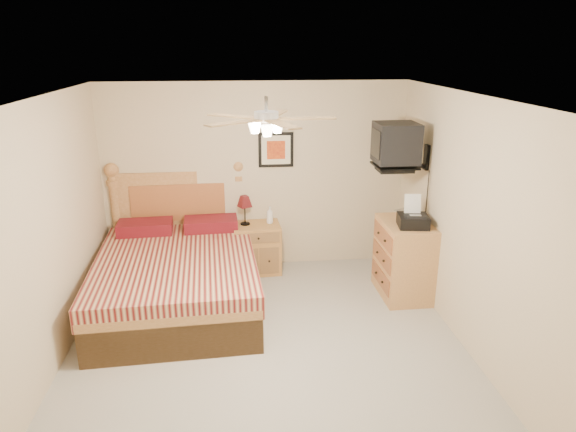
# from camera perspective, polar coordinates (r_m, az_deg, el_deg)

# --- Properties ---
(floor) EXTENTS (4.50, 4.50, 0.00)m
(floor) POSITION_cam_1_polar(r_m,az_deg,el_deg) (5.30, -2.21, -15.10)
(floor) COLOR #9D998E
(floor) RESTS_ON ground
(ceiling) EXTENTS (4.00, 4.50, 0.04)m
(ceiling) POSITION_cam_1_polar(r_m,az_deg,el_deg) (4.43, -2.62, 12.87)
(ceiling) COLOR white
(ceiling) RESTS_ON ground
(wall_back) EXTENTS (4.00, 0.04, 2.50)m
(wall_back) POSITION_cam_1_polar(r_m,az_deg,el_deg) (6.87, -3.60, 4.32)
(wall_back) COLOR beige
(wall_back) RESTS_ON ground
(wall_front) EXTENTS (4.00, 0.04, 2.50)m
(wall_front) POSITION_cam_1_polar(r_m,az_deg,el_deg) (2.75, 0.77, -19.34)
(wall_front) COLOR beige
(wall_front) RESTS_ON ground
(wall_left) EXTENTS (0.04, 4.50, 2.50)m
(wall_left) POSITION_cam_1_polar(r_m,az_deg,el_deg) (5.03, -25.81, -3.00)
(wall_left) COLOR beige
(wall_left) RESTS_ON ground
(wall_right) EXTENTS (0.04, 4.50, 2.50)m
(wall_right) POSITION_cam_1_polar(r_m,az_deg,el_deg) (5.23, 20.04, -1.43)
(wall_right) COLOR beige
(wall_right) RESTS_ON ground
(bed) EXTENTS (1.88, 2.40, 1.50)m
(bed) POSITION_cam_1_polar(r_m,az_deg,el_deg) (5.99, -12.47, -3.34)
(bed) COLOR #A66F36
(bed) RESTS_ON ground
(nightstand) EXTENTS (0.64, 0.49, 0.66)m
(nightstand) POSITION_cam_1_polar(r_m,az_deg,el_deg) (6.93, -3.47, -3.56)
(nightstand) COLOR #AD7D3C
(nightstand) RESTS_ON ground
(table_lamp) EXTENTS (0.27, 0.27, 0.39)m
(table_lamp) POSITION_cam_1_polar(r_m,az_deg,el_deg) (6.77, -4.82, 0.65)
(table_lamp) COLOR #521216
(table_lamp) RESTS_ON nightstand
(lotion_bottle) EXTENTS (0.11, 0.11, 0.23)m
(lotion_bottle) POSITION_cam_1_polar(r_m,az_deg,el_deg) (6.82, -2.04, 0.11)
(lotion_bottle) COLOR white
(lotion_bottle) RESTS_ON nightstand
(framed_picture) EXTENTS (0.46, 0.04, 0.46)m
(framed_picture) POSITION_cam_1_polar(r_m,az_deg,el_deg) (6.79, -1.35, 7.37)
(framed_picture) COLOR black
(framed_picture) RESTS_ON wall_back
(dresser) EXTENTS (0.56, 0.80, 0.94)m
(dresser) POSITION_cam_1_polar(r_m,az_deg,el_deg) (6.38, 12.77, -4.68)
(dresser) COLOR #AC7649
(dresser) RESTS_ON ground
(fax_machine) EXTENTS (0.38, 0.40, 0.36)m
(fax_machine) POSITION_cam_1_polar(r_m,az_deg,el_deg) (6.04, 13.80, 0.45)
(fax_machine) COLOR black
(fax_machine) RESTS_ON dresser
(magazine_lower) EXTENTS (0.26, 0.29, 0.02)m
(magazine_lower) POSITION_cam_1_polar(r_m,az_deg,el_deg) (6.42, 12.40, 0.05)
(magazine_lower) COLOR #B3A28D
(magazine_lower) RESTS_ON dresser
(magazine_upper) EXTENTS (0.32, 0.35, 0.02)m
(magazine_upper) POSITION_cam_1_polar(r_m,az_deg,el_deg) (6.41, 12.55, 0.24)
(magazine_upper) COLOR gray
(magazine_upper) RESTS_ON magazine_lower
(wall_tv) EXTENTS (0.56, 0.46, 0.58)m
(wall_tv) POSITION_cam_1_polar(r_m,az_deg,el_deg) (6.19, 13.24, 7.58)
(wall_tv) COLOR black
(wall_tv) RESTS_ON wall_right
(ceiling_fan) EXTENTS (1.14, 1.14, 0.28)m
(ceiling_fan) POSITION_cam_1_polar(r_m,az_deg,el_deg) (4.25, -2.42, 10.72)
(ceiling_fan) COLOR silver
(ceiling_fan) RESTS_ON ceiling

